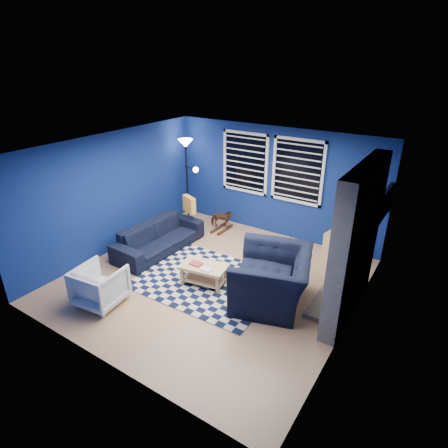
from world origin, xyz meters
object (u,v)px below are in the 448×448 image
object	(u,v)px
tv	(384,204)
armchair_bent	(100,285)
armchair_big	(272,278)
sofa	(159,237)
floor_lamp	(187,155)
coffee_table	(204,271)
cabinet	(340,245)
rocking_horse	(222,219)

from	to	relation	value
tv	armchair_bent	size ratio (longest dim) A/B	1.33
armchair_big	sofa	bearing A→B (deg)	-114.58
tv	floor_lamp	xyz separation A→B (m)	(-4.57, 0.03, 0.29)
tv	coffee_table	size ratio (longest dim) A/B	1.10
tv	sofa	size ratio (longest dim) A/B	0.47
armchair_bent	armchair_big	bearing A→B (deg)	-152.77
cabinet	floor_lamp	world-z (taller)	floor_lamp
armchair_bent	coffee_table	bearing A→B (deg)	-135.75
sofa	armchair_big	size ratio (longest dim) A/B	1.50
rocking_horse	floor_lamp	bearing A→B (deg)	59.99
armchair_big	coffee_table	xyz separation A→B (m)	(-1.26, -0.21, -0.16)
tv	floor_lamp	distance (m)	4.58
tv	coffee_table	distance (m)	3.50
armchair_big	coffee_table	world-z (taller)	armchair_big
armchair_big	floor_lamp	bearing A→B (deg)	-138.68
rocking_horse	floor_lamp	distance (m)	1.75
armchair_big	armchair_bent	bearing A→B (deg)	-73.67
rocking_horse	tv	bearing A→B (deg)	-113.89
rocking_horse	armchair_big	bearing A→B (deg)	-154.97
rocking_horse	floor_lamp	world-z (taller)	floor_lamp
armchair_bent	coffee_table	xyz separation A→B (m)	(1.14, 1.41, -0.05)
armchair_big	cabinet	distance (m)	2.28
coffee_table	cabinet	distance (m)	2.99
armchair_big	armchair_bent	distance (m)	2.90
tv	cabinet	distance (m)	1.38
rocking_horse	cabinet	xyz separation A→B (m)	(2.77, 0.30, -0.04)
tv	armchair_bent	bearing A→B (deg)	-135.29
armchair_big	rocking_horse	world-z (taller)	armchair_big
armchair_bent	cabinet	world-z (taller)	armchair_bent
sofa	floor_lamp	bearing A→B (deg)	18.39
sofa	cabinet	world-z (taller)	sofa
sofa	cabinet	distance (m)	3.83
armchair_big	cabinet	size ratio (longest dim) A/B	2.17
floor_lamp	cabinet	bearing A→B (deg)	3.00
cabinet	floor_lamp	size ratio (longest dim) A/B	0.31
armchair_bent	rocking_horse	size ratio (longest dim) A/B	1.41
cabinet	armchair_big	bearing A→B (deg)	-92.45
armchair_big	floor_lamp	size ratio (longest dim) A/B	0.68
armchair_big	armchair_bent	world-z (taller)	armchair_big
armchair_big	coffee_table	distance (m)	1.29
armchair_big	floor_lamp	distance (m)	4.09
sofa	armchair_bent	bearing A→B (deg)	-165.07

